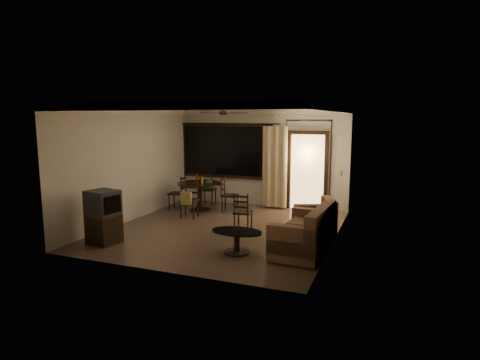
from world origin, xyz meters
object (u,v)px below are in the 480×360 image
at_px(coffee_table, 237,238).
at_px(side_chair, 243,219).
at_px(sofa, 307,235).
at_px(dining_chair_east, 229,202).
at_px(dining_table, 200,189).
at_px(dining_chair_north, 208,195).
at_px(armchair, 317,221).
at_px(dining_chair_south, 189,206).
at_px(dining_chair_west, 178,199).
at_px(tv_cabinet, 103,217).

height_order(coffee_table, side_chair, side_chair).
xyz_separation_m(sofa, coffee_table, (-1.23, -0.50, -0.06)).
height_order(dining_chair_east, coffee_table, dining_chair_east).
relative_size(dining_table, sofa, 0.72).
relative_size(dining_table, side_chair, 1.40).
height_order(dining_chair_north, side_chair, dining_chair_north).
bearing_deg(armchair, dining_chair_south, 150.00).
bearing_deg(dining_chair_north, armchair, 142.28).
bearing_deg(sofa, dining_table, 148.38).
relative_size(dining_chair_east, dining_chair_north, 1.00).
height_order(dining_chair_east, sofa, dining_chair_east).
relative_size(dining_chair_west, tv_cabinet, 0.87).
bearing_deg(dining_chair_north, dining_table, 90.56).
distance_m(dining_chair_south, sofa, 3.76).
relative_size(dining_chair_east, side_chair, 1.08).
height_order(dining_table, armchair, dining_table).
relative_size(sofa, armchair, 1.63).
distance_m(dining_chair_south, dining_chair_north, 1.60).
distance_m(dining_table, sofa, 4.30).
bearing_deg(coffee_table, dining_chair_west, 135.60).
distance_m(dining_chair_south, tv_cabinet, 2.62).
bearing_deg(dining_table, dining_chair_south, -82.25).
height_order(dining_chair_south, sofa, dining_chair_south).
bearing_deg(dining_chair_east, armchair, -126.32).
bearing_deg(coffee_table, tv_cabinet, -171.65).
distance_m(dining_chair_west, armchair, 4.31).
distance_m(armchair, side_chair, 1.66).
xyz_separation_m(dining_chair_east, coffee_table, (1.45, -3.09, 0.01)).
relative_size(coffee_table, side_chair, 1.13).
height_order(sofa, coffee_table, sofa).
distance_m(dining_chair_west, sofa, 4.78).
relative_size(dining_chair_south, armchair, 0.91).
distance_m(dining_chair_south, armchair, 3.40).
distance_m(dining_chair_east, tv_cabinet, 3.75).
bearing_deg(coffee_table, armchair, 53.80).
bearing_deg(armchair, dining_chair_east, 129.60).
relative_size(dining_chair_east, dining_chair_south, 1.00).
distance_m(dining_chair_west, side_chair, 2.83).
bearing_deg(dining_chair_south, dining_table, 89.90).
relative_size(dining_table, tv_cabinet, 1.12).
bearing_deg(dining_chair_north, side_chair, 123.40).
height_order(dining_chair_west, tv_cabinet, tv_cabinet).
xyz_separation_m(dining_chair_west, dining_chair_south, (0.77, -0.74, 0.02)).
relative_size(dining_chair_west, armchair, 0.91).
xyz_separation_m(dining_chair_south, sofa, (3.39, -1.63, 0.05)).
xyz_separation_m(sofa, side_chair, (-1.67, 1.01, -0.09)).
bearing_deg(sofa, side_chair, 152.63).
distance_m(dining_chair_east, sofa, 3.73).
relative_size(dining_chair_south, sofa, 0.56).
relative_size(dining_table, dining_chair_south, 1.30).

